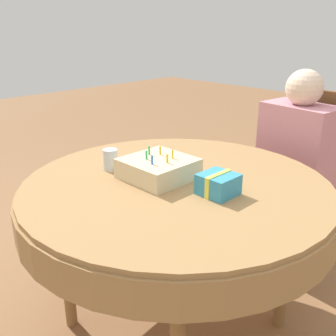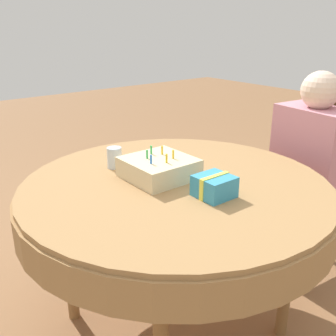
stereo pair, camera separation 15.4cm
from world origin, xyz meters
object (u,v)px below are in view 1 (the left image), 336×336
Objects in this scene: chair at (302,175)px; person at (294,153)px; birthday_cake at (158,168)px; gift_box at (218,184)px; drinking_glass at (111,160)px.

chair is 0.18m from person.
birthday_cake is at bearing -92.57° from chair.
gift_box is (0.27, 0.04, -0.00)m from birthday_cake.
person reaches higher than chair.
person is 1.00m from drinking_glass.
gift_box is (0.48, 0.12, -0.01)m from drinking_glass.
birthday_cake is (-0.14, -0.85, 0.10)m from person.
birthday_cake is at bearing -92.85° from person.
person reaches higher than drinking_glass.
person is at bearing -90.00° from chair.
person is 8.26× the size of gift_box.
person is (-0.01, -0.10, 0.15)m from chair.
chair reaches higher than gift_box.
chair is 3.77× the size of birthday_cake.
birthday_cake is 2.82× the size of drinking_glass.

